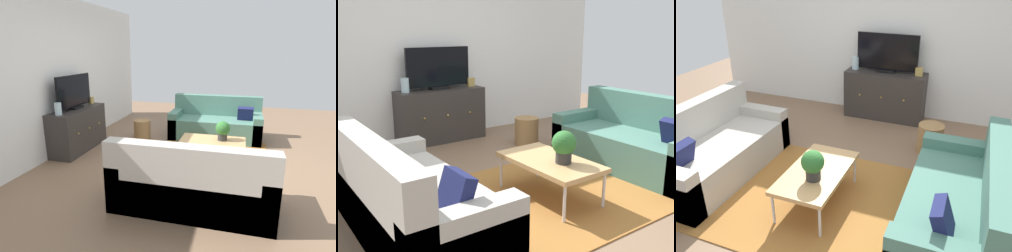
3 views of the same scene
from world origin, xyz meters
TOP-DOWN VIEW (x-y plane):
  - ground_plane at (0.00, 0.00)m, footprint 10.00×10.00m
  - wall_back at (0.00, 2.55)m, footprint 6.40×0.12m
  - area_rug at (0.00, -0.15)m, footprint 2.50×1.90m
  - couch_left_side at (-1.44, -0.10)m, footprint 0.85×1.83m
  - couch_right_side at (1.44, -0.10)m, footprint 0.85×1.83m
  - coffee_table at (-0.01, -0.19)m, footprint 0.58×1.02m
  - potted_plant at (0.03, -0.34)m, footprint 0.23×0.23m
  - tv_console at (0.04, 2.27)m, footprint 1.28×0.47m
  - flat_screen_tv at (0.04, 2.29)m, footprint 0.97×0.16m
  - glass_vase at (-0.48, 2.27)m, footprint 0.11×0.11m
  - mantel_clock at (0.56, 2.27)m, footprint 0.11×0.07m
  - wicker_basket at (0.93, 1.36)m, footprint 0.34×0.34m

SIDE VIEW (x-z plane):
  - ground_plane at x=0.00m, z-range 0.00..0.00m
  - area_rug at x=0.00m, z-range 0.00..0.01m
  - wicker_basket at x=0.93m, z-range 0.00..0.39m
  - couch_left_side at x=-1.44m, z-range -0.14..0.71m
  - couch_right_side at x=1.44m, z-range -0.14..0.71m
  - coffee_table at x=-0.01m, z-range 0.17..0.56m
  - tv_console at x=0.04m, z-range 0.00..0.77m
  - potted_plant at x=0.03m, z-range 0.41..0.72m
  - mantel_clock at x=0.56m, z-range 0.77..0.90m
  - glass_vase at x=-0.48m, z-range 0.77..0.97m
  - flat_screen_tv at x=0.04m, z-range 0.77..1.37m
  - wall_back at x=0.00m, z-range 0.00..2.70m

